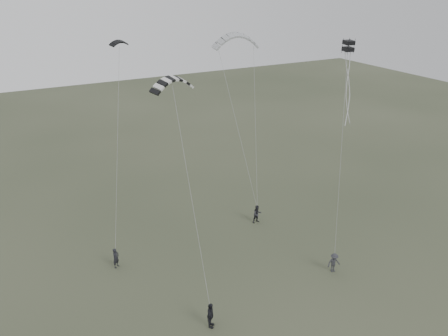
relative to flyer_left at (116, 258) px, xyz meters
name	(u,v)px	position (x,y,z in m)	size (l,w,h in m)	color
ground	(250,282)	(7.98, -6.24, -0.80)	(140.00, 140.00, 0.00)	#363E2A
flyer_left	(116,258)	(0.00, 0.00, 0.00)	(0.59, 0.38, 1.61)	black
flyer_right	(257,214)	(12.85, 0.66, 0.03)	(0.81, 0.63, 1.67)	#242429
flyer_center	(210,315)	(3.58, -8.83, 0.08)	(1.04, 0.43, 1.78)	black
flyer_far	(334,263)	(14.13, -8.03, -0.03)	(1.00, 0.58, 1.55)	#2E2E33
kite_dark_small	(119,41)	(3.69, 7.43, 14.66)	(1.61, 0.48, 0.52)	black
kite_pale_large	(236,35)	(13.95, 6.81, 14.65)	(4.20, 0.94, 1.70)	#A4A7A9
kite_striped	(172,79)	(4.42, -1.96, 13.43)	(3.03, 0.76, 1.19)	black
kite_box	(348,46)	(16.06, -4.98, 15.06)	(0.62, 0.62, 0.71)	black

